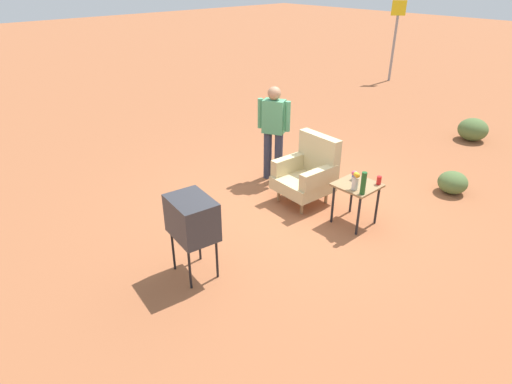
% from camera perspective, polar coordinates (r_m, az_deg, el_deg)
% --- Properties ---
extents(ground_plane, '(60.00, 60.00, 0.00)m').
position_cam_1_polar(ground_plane, '(6.91, 6.07, -1.74)').
color(ground_plane, '#A05B38').
extents(armchair, '(0.82, 0.83, 1.06)m').
position_cam_1_polar(armchair, '(6.85, 6.87, 2.64)').
color(armchair, '#937047').
rests_on(armchair, ground).
extents(side_table, '(0.56, 0.56, 0.63)m').
position_cam_1_polar(side_table, '(6.32, 13.08, 0.25)').
color(side_table, black).
rests_on(side_table, ground).
extents(tv_on_stand, '(0.65, 0.51, 1.03)m').
position_cam_1_polar(tv_on_stand, '(5.06, -8.39, -3.43)').
color(tv_on_stand, black).
rests_on(tv_on_stand, ground).
extents(person_standing, '(0.52, 0.36, 1.64)m').
position_cam_1_polar(person_standing, '(7.39, 2.33, 8.40)').
color(person_standing, '#2D3347').
rests_on(person_standing, ground).
extents(road_sign, '(0.33, 0.33, 2.44)m').
position_cam_1_polar(road_sign, '(15.22, 17.79, 18.87)').
color(road_sign, gray).
rests_on(road_sign, ground).
extents(bottle_wine_green, '(0.07, 0.07, 0.32)m').
position_cam_1_polar(bottle_wine_green, '(5.96, 13.93, 1.13)').
color(bottle_wine_green, '#1E5623').
rests_on(bottle_wine_green, side_table).
extents(soda_can_red, '(0.07, 0.07, 0.12)m').
position_cam_1_polar(soda_can_red, '(6.33, 15.86, 1.49)').
color(soda_can_red, red).
rests_on(soda_can_red, side_table).
extents(soda_can_blue, '(0.07, 0.07, 0.12)m').
position_cam_1_polar(soda_can_blue, '(6.38, 12.80, 2.11)').
color(soda_can_blue, blue).
rests_on(soda_can_blue, side_table).
extents(flower_vase, '(0.15, 0.10, 0.27)m').
position_cam_1_polar(flower_vase, '(6.06, 12.92, 1.58)').
color(flower_vase, silver).
rests_on(flower_vase, side_table).
extents(shrub_near, '(0.61, 0.61, 0.47)m').
position_cam_1_polar(shrub_near, '(10.53, 26.61, 7.36)').
color(shrub_near, '#516B38').
rests_on(shrub_near, ground).
extents(shrub_mid, '(0.47, 0.47, 0.37)m').
position_cam_1_polar(shrub_mid, '(7.88, 24.44, 1.15)').
color(shrub_mid, '#516B38').
rests_on(shrub_mid, ground).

